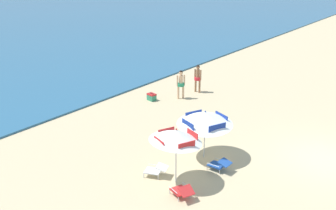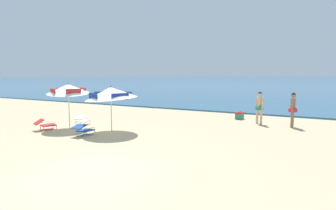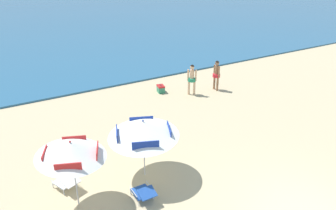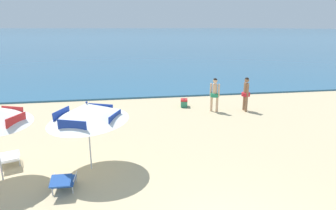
# 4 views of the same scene
# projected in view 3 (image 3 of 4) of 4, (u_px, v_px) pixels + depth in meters

# --- Properties ---
(beach_umbrella_striped_main) EXTENTS (2.72, 2.73, 2.21)m
(beach_umbrella_striped_main) POSITION_uv_depth(u_px,v_px,m) (71.00, 150.00, 8.72)
(beach_umbrella_striped_main) COLOR silver
(beach_umbrella_striped_main) RESTS_ON ground
(beach_umbrella_striped_second) EXTENTS (3.23, 3.23, 2.10)m
(beach_umbrella_striped_second) POSITION_uv_depth(u_px,v_px,m) (143.00, 129.00, 10.09)
(beach_umbrella_striped_second) COLOR silver
(beach_umbrella_striped_second) RESTS_ON ground
(lounge_chair_under_umbrella) EXTENTS (0.59, 0.87, 0.50)m
(lounge_chair_under_umbrella) POSITION_uv_depth(u_px,v_px,m) (144.00, 192.00, 9.54)
(lounge_chair_under_umbrella) COLOR #1E4799
(lounge_chair_under_umbrella) RESTS_ON ground
(lounge_chair_beside_umbrella) EXTENTS (0.80, 0.99, 0.50)m
(lounge_chair_beside_umbrella) POSITION_uv_depth(u_px,v_px,m) (67.00, 182.00, 10.00)
(lounge_chair_beside_umbrella) COLOR white
(lounge_chair_beside_umbrella) RESTS_ON ground
(person_standing_near_shore) EXTENTS (0.41, 0.50, 1.69)m
(person_standing_near_shore) POSITION_uv_depth(u_px,v_px,m) (216.00, 73.00, 17.61)
(person_standing_near_shore) COLOR #8C6042
(person_standing_near_shore) RESTS_ON ground
(person_standing_beside) EXTENTS (0.41, 0.41, 1.68)m
(person_standing_beside) POSITION_uv_depth(u_px,v_px,m) (192.00, 77.00, 16.98)
(person_standing_beside) COLOR #D8A87F
(person_standing_beside) RESTS_ON ground
(cooler_box) EXTENTS (0.45, 0.56, 0.43)m
(cooler_box) POSITION_uv_depth(u_px,v_px,m) (161.00, 89.00, 17.59)
(cooler_box) COLOR #2D7F5B
(cooler_box) RESTS_ON ground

